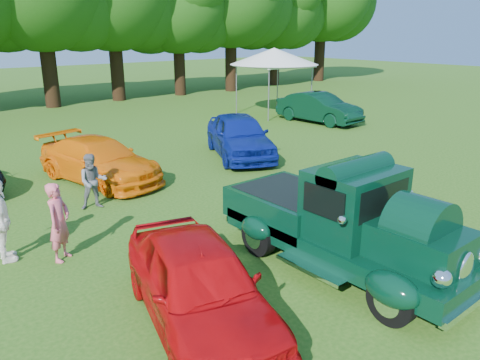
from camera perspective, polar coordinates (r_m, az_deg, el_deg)
ground at (r=9.51m, az=5.27°, el=-10.48°), size 120.00×120.00×0.00m
hero_pickup at (r=9.35m, az=12.32°, el=-5.26°), size 2.46×5.28×2.06m
red_convertible at (r=7.51m, az=-5.05°, el=-12.48°), size 2.77×4.47×1.42m
back_car_orange at (r=15.09m, az=-16.77°, el=2.30°), size 2.82×4.89×1.33m
back_car_blue at (r=17.35m, az=-0.07°, el=5.45°), size 3.74×5.04×1.60m
back_car_green at (r=24.45m, az=9.59°, el=8.68°), size 1.80×4.63×1.50m
spectator_pink at (r=10.10m, az=-21.20°, el=-4.80°), size 0.71×0.69×1.64m
spectator_grey at (r=12.77m, az=-17.49°, el=-0.17°), size 0.86×0.75×1.48m
spectator_white at (r=10.47m, az=-27.17°, el=-4.45°), size 0.55×1.08×1.76m
canopy_tent at (r=26.37m, az=4.18°, el=14.75°), size 5.25×5.25×3.62m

